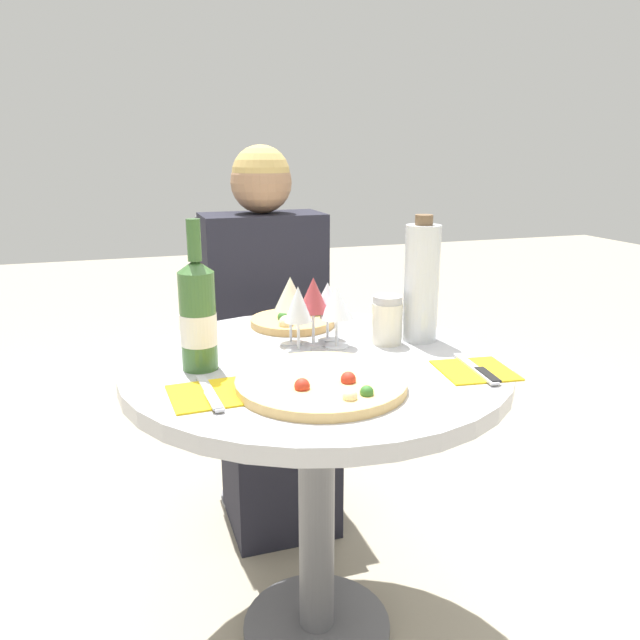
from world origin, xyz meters
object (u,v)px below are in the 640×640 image
object	(u,v)px
pizza_large	(322,383)
wine_bottle	(198,315)
chair_behind_diner	(261,363)
seated_diner	(271,358)
dining_table	(316,416)
tall_carafe	(421,282)

from	to	relation	value
pizza_large	wine_bottle	size ratio (longest dim) A/B	1.06
chair_behind_diner	wine_bottle	xyz separation A→B (m)	(-0.29, -0.71, 0.37)
seated_diner	pizza_large	size ratio (longest dim) A/B	3.52
dining_table	pizza_large	bearing A→B (deg)	-104.48
dining_table	chair_behind_diner	bearing A→B (deg)	87.05
pizza_large	wine_bottle	bearing A→B (deg)	137.77
dining_table	seated_diner	world-z (taller)	seated_diner
pizza_large	tall_carafe	bearing A→B (deg)	35.08
chair_behind_diner	wine_bottle	bearing A→B (deg)	67.50
tall_carafe	seated_diner	bearing A→B (deg)	116.05
chair_behind_diner	tall_carafe	xyz separation A→B (m)	(0.25, -0.66, 0.40)
seated_diner	tall_carafe	xyz separation A→B (m)	(0.25, -0.52, 0.34)
pizza_large	seated_diner	bearing A→B (deg)	83.89
chair_behind_diner	wine_bottle	distance (m)	0.85
chair_behind_diner	wine_bottle	size ratio (longest dim) A/B	3.02
seated_diner	wine_bottle	world-z (taller)	seated_diner
wine_bottle	tall_carafe	size ratio (longest dim) A/B	1.04
dining_table	wine_bottle	bearing A→B (deg)	174.23
seated_diner	tall_carafe	distance (m)	0.67
wine_bottle	dining_table	bearing A→B (deg)	-5.77
wine_bottle	tall_carafe	xyz separation A→B (m)	(0.55, 0.04, 0.03)
seated_diner	pizza_large	xyz separation A→B (m)	(-0.08, -0.75, 0.20)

